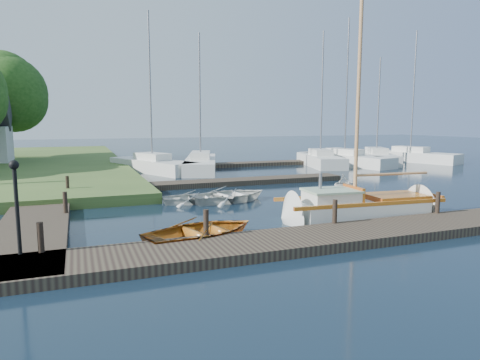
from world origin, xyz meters
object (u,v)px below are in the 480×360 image
object	(u,v)px
mooring_post_4	(65,202)
tender_d	(345,181)
mooring_post_1	(206,223)
marina_boat_4	(320,159)
dinghy	(202,228)
marina_boat_7	(410,155)
mooring_post_2	(335,211)
tree_7	(7,93)
mooring_post_3	(438,202)
tender_a	(196,196)
mooring_post_5	(68,184)
lamp_post	(16,194)
marina_boat_6	(376,157)
tender_c	(230,193)
sailboat	(363,210)
marina_boat_1	(201,163)
mooring_post_0	(41,237)
marina_boat_0	(152,164)
marina_boat_5	(345,158)

from	to	relation	value
mooring_post_4	tender_d	xyz separation A→B (m)	(13.95, 2.32, -0.21)
mooring_post_1	marina_boat_4	world-z (taller)	marina_boat_4
dinghy	marina_boat_7	bearing A→B (deg)	-69.50
mooring_post_2	tree_7	distance (m)	34.30
mooring_post_3	mooring_post_4	distance (m)	13.93
tender_a	tree_7	bearing A→B (deg)	26.90
mooring_post_5	lamp_post	world-z (taller)	lamp_post
mooring_post_3	marina_boat_6	world-z (taller)	marina_boat_6
tender_d	marina_boat_7	size ratio (longest dim) A/B	0.16
lamp_post	tender_c	distance (m)	10.46
dinghy	lamp_post	bearing A→B (deg)	81.23
sailboat	dinghy	size ratio (longest dim) A/B	2.61
mooring_post_3	mooring_post_5	world-z (taller)	same
mooring_post_3	marina_boat_1	world-z (taller)	marina_boat_1
mooring_post_3	tender_c	xyz separation A→B (m)	(-5.94, 6.50, -0.31)
mooring_post_0	lamp_post	xyz separation A→B (m)	(-0.50, 0.00, 1.17)
mooring_post_1	mooring_post_4	distance (m)	6.40
marina_boat_4	tender_a	bearing A→B (deg)	145.62
marina_boat_0	marina_boat_4	distance (m)	13.86
lamp_post	dinghy	world-z (taller)	lamp_post
lamp_post	marina_boat_7	distance (m)	35.98
marina_boat_5	marina_boat_7	size ratio (longest dim) A/B	1.03
mooring_post_3	mooring_post_4	size ratio (longest dim) A/B	1.00
mooring_post_1	mooring_post_2	world-z (taller)	same
marina_boat_1	marina_boat_7	size ratio (longest dim) A/B	0.86
mooring_post_2	sailboat	xyz separation A→B (m)	(2.13, 1.33, -0.36)
tender_c	marina_boat_0	xyz separation A→B (m)	(-1.40, 13.08, 0.19)
mooring_post_2	mooring_post_0	bearing A→B (deg)	180.00
marina_boat_0	tree_7	distance (m)	16.64
mooring_post_0	sailboat	bearing A→B (deg)	6.80
tender_a	marina_boat_1	size ratio (longest dim) A/B	0.30
mooring_post_2	marina_boat_4	size ratio (longest dim) A/B	0.07
dinghy	tender_d	world-z (taller)	tender_d
dinghy	marina_boat_1	world-z (taller)	marina_boat_1
tender_a	tree_7	size ratio (longest dim) A/B	0.33
mooring_post_2	mooring_post_4	distance (m)	9.86
sailboat	marina_boat_0	distance (m)	18.91
mooring_post_0	mooring_post_4	distance (m)	5.02
dinghy	marina_boat_6	xyz separation A→B (m)	(21.27, 18.38, 0.17)
mooring_post_0	tender_d	size ratio (longest dim) A/B	0.43
mooring_post_1	marina_boat_6	bearing A→B (deg)	41.70
mooring_post_2	tender_a	distance (m)	7.39
marina_boat_0	tender_a	bearing A→B (deg)	154.66
mooring_post_1	tender_c	xyz separation A→B (m)	(3.06, 6.50, -0.31)
mooring_post_2	sailboat	size ratio (longest dim) A/B	0.08
mooring_post_0	mooring_post_3	distance (m)	13.50
tender_a	tender_d	xyz separation A→B (m)	(8.43, 0.57, 0.17)
mooring_post_4	marina_boat_1	world-z (taller)	marina_boat_1
sailboat	tender_a	bearing A→B (deg)	137.94
mooring_post_2	marina_boat_6	xyz separation A→B (m)	(16.83, 19.01, -0.14)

